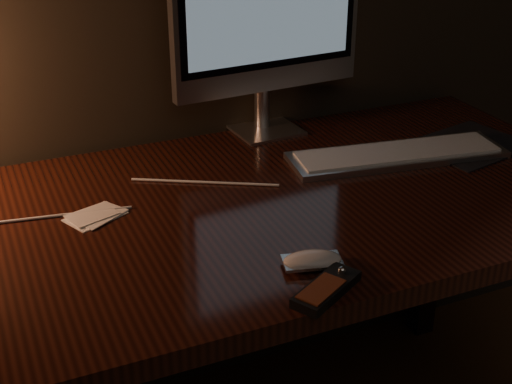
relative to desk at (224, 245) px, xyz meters
name	(u,v)px	position (x,y,z in m)	size (l,w,h in m)	color
desk	(224,245)	(0.00, 0.00, 0.00)	(1.60, 0.75, 0.75)	black
monitor	(268,11)	(0.22, 0.26, 0.42)	(0.47, 0.15, 0.49)	silver
keyboard	(397,154)	(0.42, 0.00, 0.14)	(0.49, 0.14, 0.02)	silver
mousepad	(469,145)	(0.62, -0.01, 0.13)	(0.25, 0.20, 0.00)	black
mouse	(312,262)	(0.03, -0.33, 0.14)	(0.10, 0.05, 0.02)	white
media_remote	(326,289)	(0.02, -0.41, 0.14)	(0.14, 0.11, 0.03)	black
papers	(95,216)	(-0.26, -0.01, 0.13)	(0.11, 0.07, 0.01)	white
cable	(129,201)	(-0.19, 0.02, 0.13)	(0.01, 0.01, 0.64)	white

